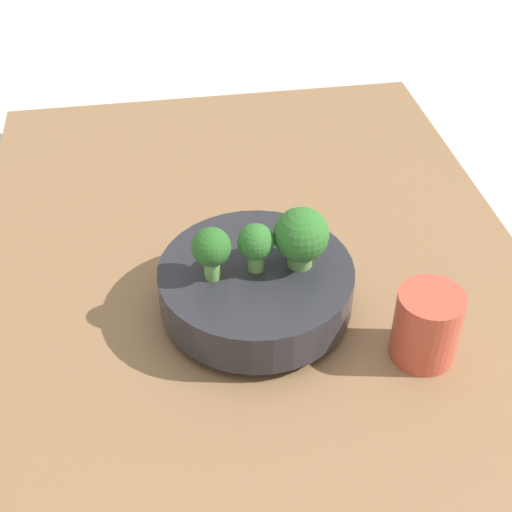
% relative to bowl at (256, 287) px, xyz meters
% --- Properties ---
extents(ground_plane, '(6.00, 6.00, 0.00)m').
position_rel_bowl_xyz_m(ground_plane, '(-0.01, 0.01, -0.09)').
color(ground_plane, silver).
extents(table, '(1.16, 0.75, 0.05)m').
position_rel_bowl_xyz_m(table, '(-0.01, 0.01, -0.07)').
color(table, olive).
rests_on(table, ground_plane).
extents(bowl, '(0.24, 0.24, 0.07)m').
position_rel_bowl_xyz_m(bowl, '(0.00, 0.00, 0.00)').
color(bowl, '#28282D').
rests_on(bowl, table).
extents(broccoli_floret_back, '(0.07, 0.07, 0.08)m').
position_rel_bowl_xyz_m(broccoli_floret_back, '(0.00, 0.05, 0.07)').
color(broccoli_floret_back, '#609347').
rests_on(broccoli_floret_back, bowl).
extents(broccoli_floret_front, '(0.05, 0.05, 0.07)m').
position_rel_bowl_xyz_m(broccoli_floret_front, '(0.01, -0.05, 0.07)').
color(broccoli_floret_front, '#6BA34C').
rests_on(broccoli_floret_front, bowl).
extents(broccoli_floret_center, '(0.04, 0.04, 0.06)m').
position_rel_bowl_xyz_m(broccoli_floret_center, '(-0.00, 0.00, 0.07)').
color(broccoli_floret_center, '#6BA34C').
rests_on(broccoli_floret_center, bowl).
extents(cup, '(0.08, 0.08, 0.09)m').
position_rel_bowl_xyz_m(cup, '(0.10, 0.18, 0.01)').
color(cup, '#C64C38').
rests_on(cup, table).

